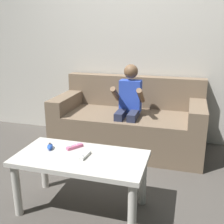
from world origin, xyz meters
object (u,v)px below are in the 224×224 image
Objects in this scene: couch at (129,124)px; person_seated_on_couch at (129,105)px; coffee_table at (81,165)px; nunchuk_blue at (50,147)px; game_remote_pink_far_corner at (75,147)px; game_remote_white_near_edge at (85,155)px.

person_seated_on_couch is at bearing -80.16° from couch.
coffee_table is at bearing -93.94° from couch.
couch is 0.33m from person_seated_on_couch.
nunchuk_blue is 0.19m from game_remote_pink_far_corner.
couch is at bearing 80.64° from game_remote_pink_far_corner.
couch is 1.27m from coffee_table.
person_seated_on_couch is 7.44× the size of game_remote_pink_far_corner.
person_seated_on_couch is at bearing 85.66° from game_remote_white_near_edge.
game_remote_pink_far_corner reaches higher than coffee_table.
coffee_table is 9.84× the size of nunchuk_blue.
person_seated_on_couch is at bearing 68.89° from nunchuk_blue.
game_remote_white_near_edge is (-0.08, -1.09, -0.11)m from person_seated_on_couch.
couch is 1.73× the size of coffee_table.
coffee_table is at bearing -96.16° from person_seated_on_couch.
person_seated_on_couch reaches higher than coffee_table.
game_remote_pink_far_corner is at bearing -102.74° from person_seated_on_couch.
nunchuk_blue is at bearing 169.44° from coffee_table.
coffee_table is (-0.09, -1.26, 0.08)m from couch.
game_remote_white_near_edge is 0.18m from game_remote_pink_far_corner.
coffee_table is 0.30m from nunchuk_blue.
nunchuk_blue is (-0.28, 0.05, 0.10)m from coffee_table.
nunchuk_blue reaches higher than game_remote_white_near_edge.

